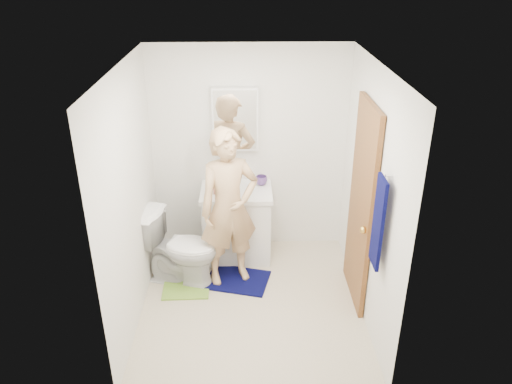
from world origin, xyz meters
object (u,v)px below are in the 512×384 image
soap_dispenser (217,185)px  toothbrush_cup (261,180)px  man (229,208)px  toilet (180,248)px  vanity_cabinet (237,225)px  medicine_cabinet (235,119)px  towel (378,223)px

soap_dispenser → toothbrush_cup: 0.53m
soap_dispenser → toothbrush_cup: bearing=21.9°
toothbrush_cup → man: man is taller
man → toilet: bearing=160.1°
toilet → man: 0.70m
toilet → vanity_cabinet: bearing=-35.3°
medicine_cabinet → man: size_ratio=0.41×
vanity_cabinet → man: size_ratio=0.47×
soap_dispenser → vanity_cabinet: bearing=17.8°
toilet → man: bearing=-74.4°
soap_dispenser → toothbrush_cup: soap_dispenser is taller
vanity_cabinet → soap_dispenser: (-0.21, -0.07, 0.55)m
toilet → man: (0.53, -0.00, 0.46)m
towel → vanity_cabinet: bearing=128.5°
toilet → man: size_ratio=0.48×
medicine_cabinet → toilet: (-0.60, -0.71, -1.19)m
medicine_cabinet → soap_dispenser: medicine_cabinet is taller
medicine_cabinet → soap_dispenser: size_ratio=3.61×
towel → man: 1.64m
toothbrush_cup → man: bearing=-119.8°
vanity_cabinet → soap_dispenser: soap_dispenser is taller
towel → toothbrush_cup: (-0.90, 1.62, -0.35)m
towel → man: (-1.25, 1.00, -0.38)m
toothbrush_cup → man: (-0.35, -0.62, -0.03)m
toothbrush_cup → soap_dispenser: bearing=-158.1°
toilet → toothbrush_cup: size_ratio=6.15×
medicine_cabinet → soap_dispenser: bearing=-125.5°
medicine_cabinet → toothbrush_cup: bearing=-18.3°
man → towel: bearing=-58.4°
toothbrush_cup → man: size_ratio=0.08×
towel → soap_dispenser: (-1.39, 1.42, -0.30)m
vanity_cabinet → medicine_cabinet: bearing=90.0°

